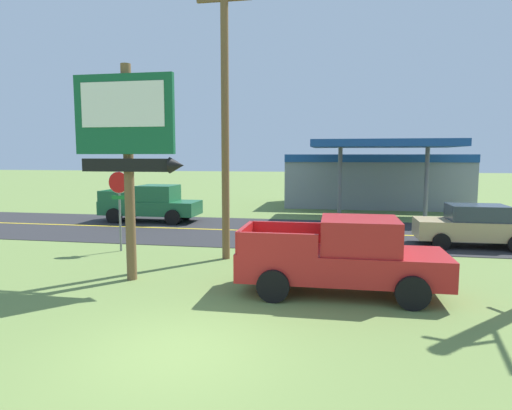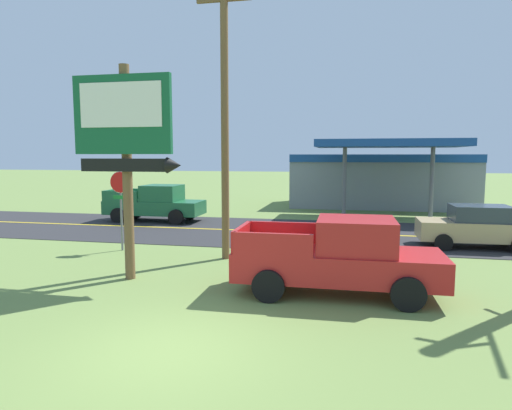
{
  "view_description": "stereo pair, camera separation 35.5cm",
  "coord_description": "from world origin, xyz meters",
  "px_view_note": "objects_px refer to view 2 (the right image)",
  "views": [
    {
      "loc": [
        2.83,
        -7.33,
        3.53
      ],
      "look_at": [
        0.0,
        8.0,
        1.8
      ],
      "focal_mm": 31.36,
      "sensor_mm": 36.0,
      "label": 1
    },
    {
      "loc": [
        3.18,
        -7.27,
        3.53
      ],
      "look_at": [
        0.0,
        8.0,
        1.8
      ],
      "focal_mm": 31.36,
      "sensor_mm": 36.0,
      "label": 2
    }
  ],
  "objects_px": {
    "car_tan_near_lane": "(477,226)",
    "gas_station": "(380,179)",
    "motel_sign": "(126,136)",
    "pickup_green_on_road": "(156,203)",
    "stop_sign": "(121,196)",
    "utility_pole": "(225,103)",
    "pickup_red_parked_on_lawn": "(340,257)"
  },
  "relations": [
    {
      "from": "utility_pole",
      "to": "gas_station",
      "type": "distance_m",
      "value": 18.84
    },
    {
      "from": "pickup_green_on_road",
      "to": "pickup_red_parked_on_lawn",
      "type": "bearing_deg",
      "value": -47.63
    },
    {
      "from": "motel_sign",
      "to": "pickup_red_parked_on_lawn",
      "type": "height_order",
      "value": "motel_sign"
    },
    {
      "from": "motel_sign",
      "to": "pickup_green_on_road",
      "type": "bearing_deg",
      "value": 110.73
    },
    {
      "from": "motel_sign",
      "to": "pickup_green_on_road",
      "type": "relative_size",
      "value": 1.16
    },
    {
      "from": "stop_sign",
      "to": "pickup_green_on_road",
      "type": "xyz_separation_m",
      "value": [
        -1.89,
        7.21,
        -1.06
      ]
    },
    {
      "from": "gas_station",
      "to": "car_tan_near_lane",
      "type": "xyz_separation_m",
      "value": [
        2.69,
        -13.78,
        -1.11
      ]
    },
    {
      "from": "stop_sign",
      "to": "utility_pole",
      "type": "xyz_separation_m",
      "value": [
        4.15,
        -0.48,
        3.23
      ]
    },
    {
      "from": "gas_station",
      "to": "car_tan_near_lane",
      "type": "bearing_deg",
      "value": -78.95
    },
    {
      "from": "gas_station",
      "to": "pickup_green_on_road",
      "type": "distance_m",
      "value": 15.74
    },
    {
      "from": "pickup_red_parked_on_lawn",
      "to": "pickup_green_on_road",
      "type": "distance_m",
      "value": 14.79
    },
    {
      "from": "utility_pole",
      "to": "car_tan_near_lane",
      "type": "bearing_deg",
      "value": 22.41
    },
    {
      "from": "utility_pole",
      "to": "car_tan_near_lane",
      "type": "xyz_separation_m",
      "value": [
        8.93,
        3.68,
        -4.43
      ]
    },
    {
      "from": "gas_station",
      "to": "motel_sign",
      "type": "bearing_deg",
      "value": -111.67
    },
    {
      "from": "utility_pole",
      "to": "gas_station",
      "type": "relative_size",
      "value": 0.82
    },
    {
      "from": "utility_pole",
      "to": "gas_station",
      "type": "bearing_deg",
      "value": 70.33
    },
    {
      "from": "car_tan_near_lane",
      "to": "motel_sign",
      "type": "bearing_deg",
      "value": -147.9
    },
    {
      "from": "motel_sign",
      "to": "gas_station",
      "type": "distance_m",
      "value": 22.28
    },
    {
      "from": "pickup_green_on_road",
      "to": "car_tan_near_lane",
      "type": "distance_m",
      "value": 15.5
    },
    {
      "from": "stop_sign",
      "to": "car_tan_near_lane",
      "type": "distance_m",
      "value": 13.52
    },
    {
      "from": "motel_sign",
      "to": "utility_pole",
      "type": "xyz_separation_m",
      "value": [
        1.95,
        3.14,
        1.2
      ]
    },
    {
      "from": "utility_pole",
      "to": "car_tan_near_lane",
      "type": "height_order",
      "value": "utility_pole"
    },
    {
      "from": "gas_station",
      "to": "pickup_red_parked_on_lawn",
      "type": "distance_m",
      "value": 20.86
    },
    {
      "from": "utility_pole",
      "to": "gas_station",
      "type": "xyz_separation_m",
      "value": [
        6.24,
        17.47,
        -3.31
      ]
    },
    {
      "from": "utility_pole",
      "to": "car_tan_near_lane",
      "type": "distance_m",
      "value": 10.63
    },
    {
      "from": "utility_pole",
      "to": "stop_sign",
      "type": "bearing_deg",
      "value": 173.42
    },
    {
      "from": "stop_sign",
      "to": "gas_station",
      "type": "relative_size",
      "value": 0.25
    },
    {
      "from": "pickup_red_parked_on_lawn",
      "to": "car_tan_near_lane",
      "type": "relative_size",
      "value": 1.24
    },
    {
      "from": "gas_station",
      "to": "car_tan_near_lane",
      "type": "height_order",
      "value": "gas_station"
    },
    {
      "from": "car_tan_near_lane",
      "to": "gas_station",
      "type": "bearing_deg",
      "value": 101.05
    },
    {
      "from": "utility_pole",
      "to": "pickup_red_parked_on_lawn",
      "type": "height_order",
      "value": "utility_pole"
    },
    {
      "from": "pickup_green_on_road",
      "to": "motel_sign",
      "type": "bearing_deg",
      "value": -69.27
    }
  ]
}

